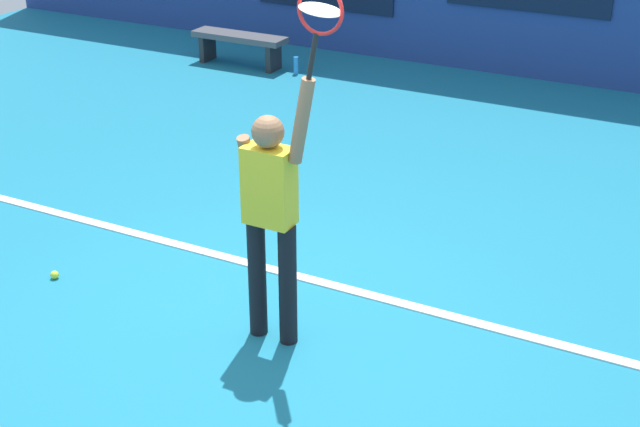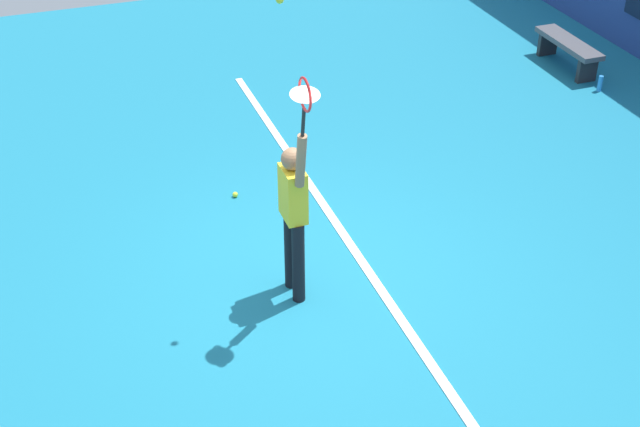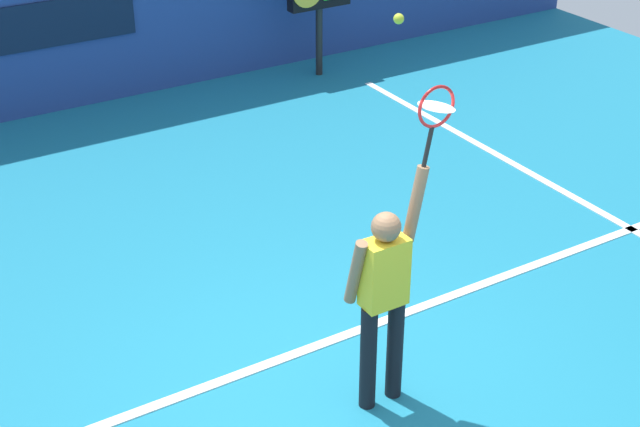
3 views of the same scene
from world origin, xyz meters
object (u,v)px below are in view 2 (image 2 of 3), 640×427
at_px(tennis_player, 294,210).
at_px(tennis_ball, 280,0).
at_px(spare_ball, 235,195).
at_px(court_bench, 568,47).
at_px(water_bottle, 600,84).
at_px(tennis_racket, 305,98).

relative_size(tennis_player, tennis_ball, 29.24).
distance_m(tennis_ball, spare_ball, 3.67).
distance_m(court_bench, water_bottle, 0.93).
bearing_deg(water_bottle, spare_ball, -79.96).
xyz_separation_m(court_bench, spare_ball, (1.95, -5.89, -0.30)).
bearing_deg(tennis_ball, court_bench, 123.74).
relative_size(court_bench, water_bottle, 5.83).
distance_m(tennis_ball, court_bench, 7.59).
relative_size(tennis_player, water_bottle, 8.29).
xyz_separation_m(tennis_player, court_bench, (-3.95, 5.79, -0.67)).
bearing_deg(tennis_racket, tennis_player, 179.35).
distance_m(tennis_racket, spare_ball, 3.34).
distance_m(tennis_player, water_bottle, 6.60).
xyz_separation_m(court_bench, water_bottle, (0.91, 0.00, -0.22)).
bearing_deg(court_bench, tennis_player, -55.71).
bearing_deg(spare_ball, water_bottle, 100.04).
height_order(tennis_player, tennis_ball, tennis_ball).
height_order(tennis_racket, water_bottle, tennis_racket).
bearing_deg(tennis_racket, court_bench, 126.73).
bearing_deg(court_bench, tennis_ball, -56.26).
xyz_separation_m(tennis_player, tennis_ball, (-0.03, -0.08, 2.11)).
bearing_deg(water_bottle, tennis_racket, -59.46).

